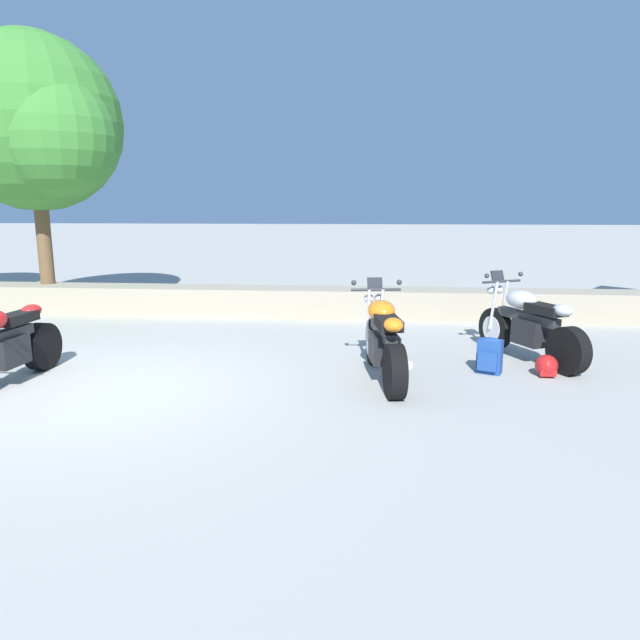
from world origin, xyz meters
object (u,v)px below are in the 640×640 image
Objects in this scene: motorcycle_red_near_left at (1,347)px; motorcycle_silver_far_right at (528,326)px; rider_backpack at (490,355)px; leafy_tree_mid_left at (38,126)px; motorcycle_orange_centre at (383,341)px; rider_helmet at (547,366)px.

motorcycle_silver_far_right is (6.50, 1.79, 0.00)m from motorcycle_red_near_left.
motorcycle_red_near_left is 6.74m from motorcycle_silver_far_right.
rider_backpack is 9.39m from leafy_tree_mid_left.
motorcycle_red_near_left is 4.55m from motorcycle_orange_centre.
leafy_tree_mid_left is at bearing 154.93° from rider_backpack.
motorcycle_orange_centre is 1.43m from rider_backpack.
motorcycle_red_near_left is 6.10m from leafy_tree_mid_left.
rider_helmet is at bearing -6.98° from rider_backpack.
motorcycle_orange_centre is 0.43× the size of leafy_tree_mid_left.
motorcycle_orange_centre is 8.34m from leafy_tree_mid_left.
motorcycle_orange_centre reaches higher than rider_backpack.
motorcycle_red_near_left is at bearing -170.74° from motorcycle_orange_centre.
rider_helmet is at bearing 7.51° from motorcycle_orange_centre.
motorcycle_red_near_left is 1.00× the size of motorcycle_orange_centre.
motorcycle_orange_centre is at bearing -172.49° from rider_helmet.
rider_helmet is (0.69, -0.08, -0.11)m from rider_backpack.
rider_backpack is at bearing 173.02° from rider_helmet.
motorcycle_red_near_left is at bearing -171.29° from rider_helmet.
motorcycle_red_near_left reaches higher than rider_backpack.
leafy_tree_mid_left reaches higher than motorcycle_orange_centre.
motorcycle_silver_far_right reaches higher than rider_backpack.
motorcycle_silver_far_right is at bearing 27.85° from motorcycle_orange_centre.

